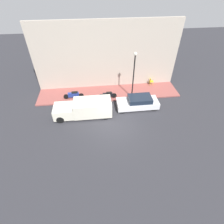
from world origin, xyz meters
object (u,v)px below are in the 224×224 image
object	(u,v)px
motorcycle_blue	(74,95)
streetlamp	(134,70)
motorcycle_black	(108,95)
cafe_chair	(151,81)
delivery_van	(84,108)
parked_car	(138,102)

from	to	relation	value
motorcycle_blue	streetlamp	size ratio (longest dim) A/B	0.43
motorcycle_black	streetlamp	bearing A→B (deg)	-92.19
motorcycle_black	cafe_chair	xyz separation A→B (m)	(2.19, -5.37, 0.09)
motorcycle_blue	delivery_van	bearing A→B (deg)	-157.34
motorcycle_black	parked_car	bearing A→B (deg)	-121.19
delivery_van	streetlamp	bearing A→B (deg)	-65.92
parked_car	motorcycle_black	bearing A→B (deg)	58.81
motorcycle_blue	motorcycle_black	bearing A→B (deg)	-95.92
motorcycle_black	delivery_van	bearing A→B (deg)	133.71
motorcycle_blue	cafe_chair	world-z (taller)	cafe_chair
parked_car	motorcycle_black	distance (m)	3.37
motorcycle_blue	streetlamp	distance (m)	6.84
motorcycle_black	cafe_chair	world-z (taller)	cafe_chair
delivery_van	motorcycle_black	size ratio (longest dim) A/B	2.77
motorcycle_black	motorcycle_blue	distance (m)	3.64
parked_car	delivery_van	distance (m)	5.40
parked_car	motorcycle_blue	world-z (taller)	parked_car
parked_car	motorcycle_blue	bearing A→B (deg)	71.94
parked_car	motorcycle_blue	xyz separation A→B (m)	(2.12, 6.51, -0.04)
motorcycle_blue	streetlamp	xyz separation A→B (m)	(-0.48, -6.22, 2.79)
delivery_van	motorcycle_black	xyz separation A→B (m)	(2.37, -2.48, -0.30)
streetlamp	motorcycle_black	bearing A→B (deg)	87.81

